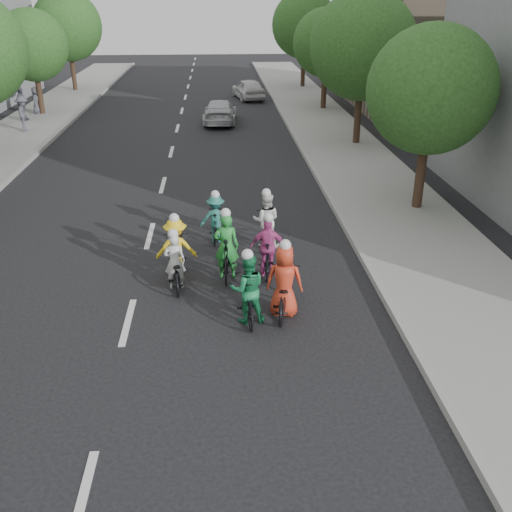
{
  "coord_description": "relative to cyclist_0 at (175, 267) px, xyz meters",
  "views": [
    {
      "loc": [
        2.12,
        -11.17,
        6.76
      ],
      "look_at": [
        2.98,
        1.17,
        1.0
      ],
      "focal_mm": 40.0,
      "sensor_mm": 36.0,
      "label": 1
    }
  ],
  "objects": [
    {
      "name": "tree_r_3",
      "position": [
        7.8,
        31.94,
        3.99
      ],
      "size": [
        4.8,
        4.8,
        6.93
      ],
      "color": "black",
      "rests_on": "ground"
    },
    {
      "name": "tree_l_4",
      "position": [
        -9.2,
        22.34,
        3.44
      ],
      "size": [
        4.0,
        4.0,
        5.97
      ],
      "color": "black",
      "rests_on": "ground"
    },
    {
      "name": "spectator_0",
      "position": [
        -8.78,
        17.58,
        0.51
      ],
      "size": [
        0.82,
        1.23,
        1.77
      ],
      "primitive_type": "imported",
      "rotation": [
        0.0,
        0.0,
        1.72
      ],
      "color": "#51535F",
      "rests_on": "sidewalk_left"
    },
    {
      "name": "follow_car_trail",
      "position": [
        3.37,
        27.36,
        0.15
      ],
      "size": [
        2.38,
        4.23,
        1.36
      ],
      "primitive_type": "imported",
      "rotation": [
        0.0,
        0.0,
        3.35
      ],
      "color": "silver",
      "rests_on": "ground"
    },
    {
      "name": "bldg_se",
      "position": [
        15.0,
        22.34,
        3.47
      ],
      "size": [
        10.0,
        14.0,
        8.0
      ],
      "primitive_type": "cube",
      "color": "gray",
      "rests_on": "ground"
    },
    {
      "name": "spectator_1",
      "position": [
        -9.65,
        20.25,
        0.54
      ],
      "size": [
        0.55,
        1.11,
        1.83
      ],
      "primitive_type": "imported",
      "rotation": [
        0.0,
        0.0,
        1.47
      ],
      "color": "#535361",
      "rests_on": "sidewalk_left"
    },
    {
      "name": "cyclist_5",
      "position": [
        1.28,
        0.48,
        0.14
      ],
      "size": [
        0.66,
        1.9,
        1.9
      ],
      "rotation": [
        0.0,
        0.0,
        3.09
      ],
      "color": "black",
      "rests_on": "ground"
    },
    {
      "name": "ground",
      "position": [
        -1.0,
        -1.66,
        -0.53
      ],
      "size": [
        120.0,
        120.0,
        0.0
      ],
      "primitive_type": "plane",
      "color": "black",
      "rests_on": "ground"
    },
    {
      "name": "cyclist_3",
      "position": [
        2.36,
        0.5,
        0.11
      ],
      "size": [
        0.97,
        1.65,
        1.74
      ],
      "rotation": [
        0.0,
        0.0,
        3.03
      ],
      "color": "black",
      "rests_on": "ground"
    },
    {
      "name": "curb_left",
      "position": [
        -7.05,
        8.34,
        -0.44
      ],
      "size": [
        0.18,
        80.0,
        0.18
      ],
      "primitive_type": "cube",
      "color": "#999993",
      "rests_on": "ground"
    },
    {
      "name": "sidewalk_right",
      "position": [
        7.0,
        8.34,
        -0.45
      ],
      "size": [
        4.0,
        80.0,
        0.15
      ],
      "primitive_type": "cube",
      "color": "gray",
      "rests_on": "ground"
    },
    {
      "name": "tree_r_0",
      "position": [
        7.8,
        4.94,
        3.44
      ],
      "size": [
        4.0,
        4.0,
        5.97
      ],
      "color": "black",
      "rests_on": "ground"
    },
    {
      "name": "tree_r_2",
      "position": [
        7.8,
        22.94,
        3.44
      ],
      "size": [
        4.0,
        4.0,
        5.97
      ],
      "color": "black",
      "rests_on": "ground"
    },
    {
      "name": "cyclist_2",
      "position": [
        0.0,
        0.59,
        0.11
      ],
      "size": [
        1.07,
        1.9,
        1.75
      ],
      "rotation": [
        0.0,
        0.0,
        3.2
      ],
      "color": "black",
      "rests_on": "ground"
    },
    {
      "name": "cyclist_1",
      "position": [
        1.7,
        -1.73,
        0.14
      ],
      "size": [
        0.82,
        1.8,
        1.76
      ],
      "rotation": [
        0.0,
        0.0,
        3.2
      ],
      "color": "black",
      "rests_on": "ground"
    },
    {
      "name": "tree_l_5",
      "position": [
        -9.2,
        31.34,
        3.99
      ],
      "size": [
        4.8,
        4.8,
        6.93
      ],
      "color": "black",
      "rests_on": "ground"
    },
    {
      "name": "cyclist_7",
      "position": [
        1.03,
        2.82,
        0.08
      ],
      "size": [
        0.97,
        1.58,
        1.58
      ],
      "rotation": [
        0.0,
        0.0,
        3.05
      ],
      "color": "black",
      "rests_on": "ground"
    },
    {
      "name": "cyclist_6",
      "position": [
        2.46,
        2.37,
        0.09
      ],
      "size": [
        0.85,
        1.81,
        1.76
      ],
      "rotation": [
        0.0,
        0.0,
        3.01
      ],
      "color": "black",
      "rests_on": "ground"
    },
    {
      "name": "cyclist_0",
      "position": [
        0.0,
        0.0,
        0.0
      ],
      "size": [
        0.78,
        1.81,
        1.59
      ],
      "rotation": [
        0.0,
        0.0,
        3.24
      ],
      "color": "black",
      "rests_on": "ground"
    },
    {
      "name": "curb_right",
      "position": [
        5.05,
        8.34,
        -0.44
      ],
      "size": [
        0.18,
        80.0,
        0.18
      ],
      "primitive_type": "cube",
      "color": "#999993",
      "rests_on": "ground"
    },
    {
      "name": "spectator_2",
      "position": [
        -9.48,
        22.37,
        0.38
      ],
      "size": [
        0.57,
        0.8,
        1.51
      ],
      "primitive_type": "imported",
      "rotation": [
        0.0,
        0.0,
        1.44
      ],
      "color": "#484A55",
      "rests_on": "sidewalk_left"
    },
    {
      "name": "cyclist_4",
      "position": [
        2.54,
        -1.49,
        0.12
      ],
      "size": [
        1.01,
        1.95,
        1.86
      ],
      "rotation": [
        0.0,
        0.0,
        2.94
      ],
      "color": "black",
      "rests_on": "ground"
    },
    {
      "name": "tree_r_1",
      "position": [
        7.8,
        13.94,
        3.99
      ],
      "size": [
        4.8,
        4.8,
        6.93
      ],
      "color": "black",
      "rests_on": "ground"
    },
    {
      "name": "follow_car_lead",
      "position": [
        1.33,
        19.62,
        0.11
      ],
      "size": [
        1.98,
        4.44,
        1.27
      ],
      "primitive_type": "imported",
      "rotation": [
        0.0,
        0.0,
        3.09
      ],
      "color": "#BBBBC0",
      "rests_on": "ground"
    }
  ]
}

